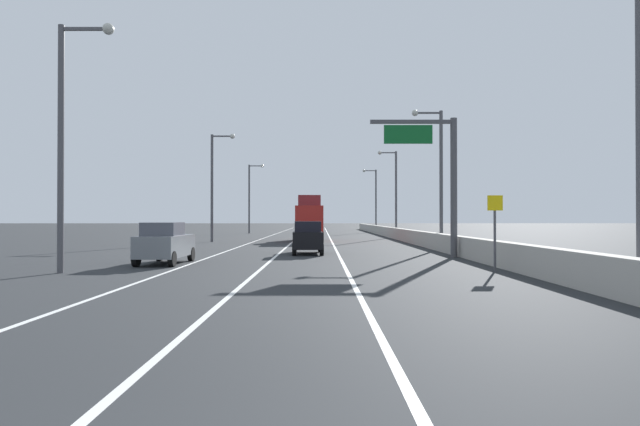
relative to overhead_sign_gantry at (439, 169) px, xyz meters
The scene contains 19 objects.
ground_plane 38.31m from the overhead_sign_gantry, 100.46° to the left, with size 320.00×320.00×0.00m, color #26282B.
lane_stripe_left 31.34m from the overhead_sign_gantry, 113.60° to the left, with size 0.16×130.00×0.00m, color silver.
lane_stripe_center 30.13m from the overhead_sign_gantry, 107.41° to the left, with size 0.16×130.00×0.00m, color silver.
lane_stripe_right 29.28m from the overhead_sign_gantry, 100.78° to the left, with size 0.16×130.00×0.00m, color silver.
jersey_barrier_right 14.09m from the overhead_sign_gantry, 84.27° to the left, with size 0.60×120.00×1.10m, color #B2ADA3.
overhead_sign_gantry is the anchor object (origin of this frame).
speed_advisory_sign 8.22m from the overhead_sign_gantry, 86.69° to the right, with size 0.60×0.11×3.00m.
lamp_post_right_near 14.47m from the overhead_sign_gantry, 82.24° to the right, with size 2.14×0.44×9.58m.
lamp_post_right_second 8.26m from the overhead_sign_gantry, 78.66° to the left, with size 2.14×0.44×9.58m.
lamp_post_right_third 30.48m from the overhead_sign_gantry, 86.83° to the left, with size 2.14×0.44×9.58m.
lamp_post_right_fourth 52.84m from the overhead_sign_gantry, 88.05° to the left, with size 2.14×0.44×9.58m.
lamp_post_left_near 18.17m from the overhead_sign_gantry, 152.72° to the right, with size 2.14×0.44×9.58m.
lamp_post_left_mid 24.34m from the overhead_sign_gantry, 130.39° to the left, with size 2.14×0.44×9.58m.
lamp_post_left_far 48.13m from the overhead_sign_gantry, 109.45° to the left, with size 2.14×0.44×9.58m.
car_green_0 44.67m from the overhead_sign_gantry, 99.85° to the left, with size 2.08×4.71×2.00m.
car_gray_1 14.72m from the overhead_sign_gantry, 162.78° to the right, with size 1.87×4.06×1.91m.
car_black_2 8.57m from the overhead_sign_gantry, 159.21° to the left, with size 1.89×4.18×1.92m.
car_blue_3 58.21m from the overhead_sign_gantry, 97.08° to the left, with size 2.07×4.07×2.00m.
box_truck 21.91m from the overhead_sign_gantry, 110.03° to the left, with size 2.59×8.02×4.28m.
Camera 1 is at (0.44, -2.18, 2.09)m, focal length 30.09 mm.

